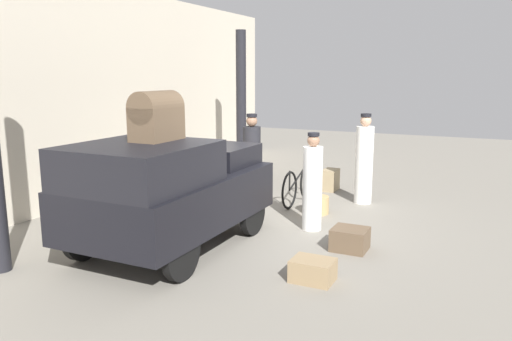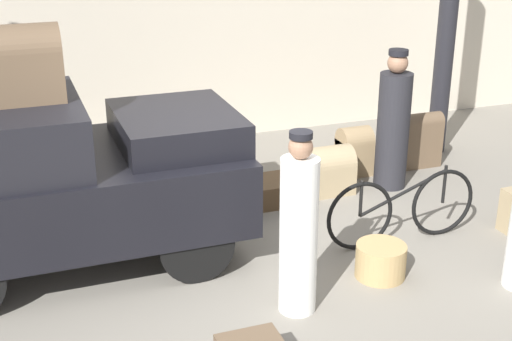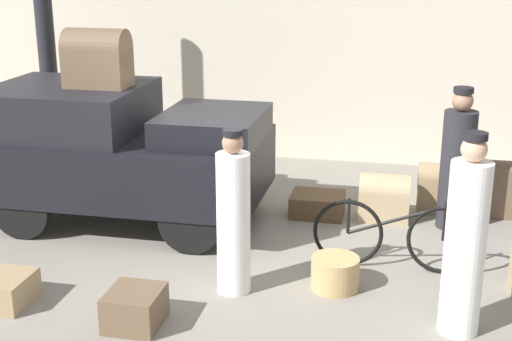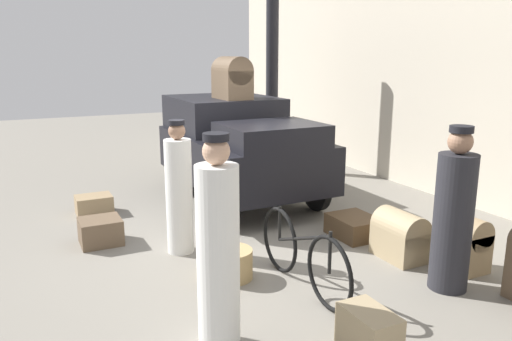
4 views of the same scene
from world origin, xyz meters
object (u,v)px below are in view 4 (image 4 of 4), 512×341
object	(u,v)px
trunk_wicker_pale	(468,243)
trunk_on_truck_roof	(232,78)
truck	(238,145)
porter_carrying_trunk	(218,252)
porter_lifting_near_truck	(179,193)
wicker_basket	(231,264)
suitcase_small_leather	(400,235)
porter_with_bicycle	(453,217)
suitcase_black_upright	(94,205)
suitcase_tan_flat	(354,227)
trunk_umber_medium	(101,231)
bicycle	(302,254)
trunk_large_brown	(368,339)

from	to	relation	value
trunk_wicker_pale	trunk_on_truck_roof	xyz separation A→B (m)	(-4.11, -1.16, 1.73)
truck	porter_carrying_trunk	xyz separation A→B (m)	(4.04, -2.00, -0.09)
porter_lifting_near_truck	trunk_on_truck_roof	distance (m)	2.96
wicker_basket	suitcase_small_leather	distance (m)	2.13
porter_with_bicycle	suitcase_black_upright	world-z (taller)	porter_with_bicycle
porter_lifting_near_truck	trunk_wicker_pale	world-z (taller)	porter_lifting_near_truck
porter_lifting_near_truck	porter_with_bicycle	xyz separation A→B (m)	(2.25, 2.27, 0.03)
porter_with_bicycle	suitcase_small_leather	distance (m)	1.00
porter_carrying_trunk	trunk_wicker_pale	world-z (taller)	porter_carrying_trunk
trunk_wicker_pale	suitcase_tan_flat	distance (m)	1.56
porter_with_bicycle	trunk_umber_medium	size ratio (longest dim) A/B	3.33
suitcase_tan_flat	trunk_on_truck_roof	bearing A→B (deg)	-165.83
suitcase_tan_flat	suitcase_small_leather	bearing A→B (deg)	2.81
trunk_wicker_pale	suitcase_tan_flat	xyz separation A→B (m)	(-1.47, -0.49, -0.19)
bicycle	trunk_umber_medium	world-z (taller)	bicycle
suitcase_small_leather	suitcase_black_upright	xyz separation A→B (m)	(-3.48, -3.11, -0.15)
wicker_basket	porter_lifting_near_truck	distance (m)	1.20
porter_carrying_trunk	porter_with_bicycle	xyz separation A→B (m)	(0.07, 2.62, -0.06)
truck	trunk_large_brown	world-z (taller)	truck
truck	trunk_on_truck_roof	bearing A→B (deg)	-180.00
trunk_large_brown	truck	bearing A→B (deg)	167.86
wicker_basket	porter_with_bicycle	distance (m)	2.45
trunk_on_truck_roof	porter_with_bicycle	bearing A→B (deg)	8.13
porter_carrying_trunk	trunk_umber_medium	xyz separation A→B (m)	(-2.91, -0.52, -0.69)
suitcase_small_leather	suitcase_black_upright	distance (m)	4.67
bicycle	trunk_umber_medium	distance (m)	2.88
suitcase_black_upright	trunk_umber_medium	xyz separation A→B (m)	(1.36, -0.12, 0.02)
suitcase_black_upright	wicker_basket	bearing A→B (deg)	18.24
porter_carrying_trunk	porter_lifting_near_truck	bearing A→B (deg)	170.78
bicycle	porter_with_bicycle	world-z (taller)	porter_with_bicycle
porter_lifting_near_truck	porter_with_bicycle	distance (m)	3.20
porter_with_bicycle	suitcase_small_leather	world-z (taller)	porter_with_bicycle
porter_lifting_near_truck	suitcase_small_leather	size ratio (longest dim) A/B	2.67
trunk_wicker_pale	trunk_large_brown	distance (m)	2.41
suitcase_small_leather	suitcase_tan_flat	distance (m)	0.87
trunk_wicker_pale	trunk_umber_medium	bearing A→B (deg)	-126.72
wicker_basket	trunk_large_brown	size ratio (longest dim) A/B	1.00
suitcase_tan_flat	suitcase_black_upright	size ratio (longest dim) A/B	1.25
truck	suitcase_black_upright	xyz separation A→B (m)	(-0.22, -2.40, -0.81)
suitcase_tan_flat	trunk_umber_medium	bearing A→B (deg)	-111.81
porter_lifting_near_truck	trunk_on_truck_roof	bearing A→B (deg)	141.82
trunk_wicker_pale	trunk_large_brown	xyz separation A→B (m)	(0.97, -2.20, -0.09)
porter_carrying_trunk	suitcase_tan_flat	bearing A→B (deg)	121.48
suitcase_tan_flat	porter_with_bicycle	bearing A→B (deg)	-1.56
trunk_large_brown	wicker_basket	bearing A→B (deg)	-170.36
suitcase_black_upright	trunk_umber_medium	size ratio (longest dim) A/B	1.03
truck	wicker_basket	distance (m)	3.27
suitcase_black_upright	bicycle	bearing A→B (deg)	23.66
trunk_large_brown	suitcase_small_leather	bearing A→B (deg)	132.20
wicker_basket	trunk_large_brown	xyz separation A→B (m)	(1.99, 0.34, 0.08)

